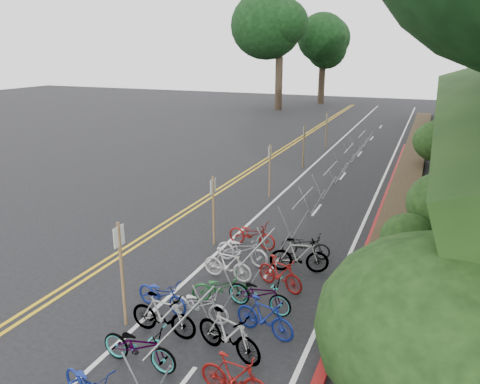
# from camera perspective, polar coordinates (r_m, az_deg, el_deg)

# --- Properties ---
(ground) EXTENTS (120.00, 120.00, 0.00)m
(ground) POSITION_cam_1_polar(r_m,az_deg,el_deg) (13.22, -15.28, -13.81)
(ground) COLOR black
(ground) RESTS_ON ground
(road_markings) EXTENTS (7.47, 80.00, 0.01)m
(road_markings) POSITION_cam_1_polar(r_m,az_deg,el_deg) (21.10, 2.85, -1.27)
(road_markings) COLOR gold
(road_markings) RESTS_ON ground
(red_curb) EXTENTS (0.25, 28.00, 0.10)m
(red_curb) POSITION_cam_1_polar(r_m,az_deg,el_deg) (21.87, 17.19, -1.24)
(red_curb) COLOR maroon
(red_curb) RESTS_ON ground
(bike_rack_front) EXTENTS (1.11, 3.09, 1.10)m
(bike_rack_front) POSITION_cam_1_polar(r_m,az_deg,el_deg) (10.65, -6.91, -16.33)
(bike_rack_front) COLOR #919498
(bike_rack_front) RESTS_ON ground
(bike_racks_rest) EXTENTS (1.14, 23.00, 1.17)m
(bike_racks_rest) POSITION_cam_1_polar(r_m,az_deg,el_deg) (22.95, 10.92, 2.17)
(bike_racks_rest) COLOR #919498
(bike_racks_rest) RESTS_ON ground
(signpost_near) EXTENTS (0.08, 0.40, 2.75)m
(signpost_near) POSITION_cam_1_polar(r_m,az_deg,el_deg) (11.83, -14.25, -8.98)
(signpost_near) COLOR brown
(signpost_near) RESTS_ON ground
(signposts_rest) EXTENTS (0.08, 18.40, 2.50)m
(signposts_rest) POSITION_cam_1_polar(r_m,az_deg,el_deg) (24.32, 5.94, 4.63)
(signposts_rest) COLOR brown
(signposts_rest) RESTS_ON ground
(bike_front) EXTENTS (0.89, 1.74, 0.87)m
(bike_front) POSITION_cam_1_polar(r_m,az_deg,el_deg) (12.81, -9.49, -12.20)
(bike_front) COLOR navy
(bike_front) RESTS_ON ground
(bike_valet) EXTENTS (3.28, 10.21, 1.10)m
(bike_valet) POSITION_cam_1_polar(r_m,az_deg,el_deg) (12.56, -1.10, -12.32)
(bike_valet) COLOR navy
(bike_valet) RESTS_ON ground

